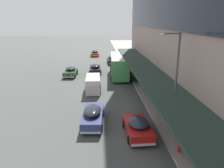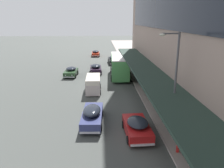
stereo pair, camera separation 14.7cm
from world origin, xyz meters
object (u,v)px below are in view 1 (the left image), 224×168
at_px(sedan_second_mid, 95,53).
at_px(sedan_oncoming_front, 93,115).
at_px(vw_van, 93,83).
at_px(fire_hydrant, 179,147).
at_px(sedan_trailing_mid, 71,72).
at_px(sedan_oncoming_rear, 112,60).
at_px(transit_bus_kerbside_front, 119,65).
at_px(street_lamp, 174,79).
at_px(sedan_lead_mid, 138,127).
at_px(sedan_far_back, 95,69).

bearing_deg(sedan_second_mid, sedan_oncoming_front, -89.42).
distance_m(sedan_oncoming_front, vw_van, 9.07).
height_order(vw_van, fire_hydrant, vw_van).
height_order(sedan_trailing_mid, fire_hydrant, sedan_trailing_mid).
bearing_deg(sedan_oncoming_rear, vw_van, -101.10).
bearing_deg(transit_bus_kerbside_front, street_lamp, -82.77).
xyz_separation_m(transit_bus_kerbside_front, sedan_lead_mid, (-0.19, -18.64, -1.20)).
xyz_separation_m(street_lamp, fire_hydrant, (-0.20, -2.51, -4.19)).
bearing_deg(sedan_oncoming_front, transit_bus_kerbside_front, 76.92).
xyz_separation_m(sedan_far_back, vw_van, (-0.13, -10.05, 0.33)).
distance_m(sedan_far_back, fire_hydrant, 24.79).
xyz_separation_m(sedan_oncoming_rear, fire_hydrant, (2.57, -32.23, -0.30)).
bearing_deg(sedan_oncoming_front, sedan_oncoming_rear, 82.88).
bearing_deg(sedan_trailing_mid, sedan_lead_mid, -68.59).
bearing_deg(sedan_far_back, sedan_oncoming_front, -89.88).
bearing_deg(sedan_oncoming_front, sedan_trailing_mid, 103.17).
height_order(street_lamp, fire_hydrant, street_lamp).
height_order(sedan_trailing_mid, vw_van, vw_van).
xyz_separation_m(sedan_far_back, fire_hydrant, (6.02, -24.04, -0.27)).
distance_m(sedan_lead_mid, vw_van, 11.97).
xyz_separation_m(sedan_oncoming_rear, street_lamp, (2.77, -29.72, 3.89)).
relative_size(sedan_oncoming_rear, sedan_trailing_mid, 1.11).
relative_size(transit_bus_kerbside_front, sedan_oncoming_rear, 1.94).
relative_size(sedan_second_mid, fire_hydrant, 6.60).
xyz_separation_m(sedan_oncoming_rear, sedan_lead_mid, (0.20, -29.58, -0.05)).
xyz_separation_m(sedan_lead_mid, vw_van, (-3.77, 11.35, 0.35)).
distance_m(transit_bus_kerbside_front, sedan_oncoming_rear, 11.02).
height_order(sedan_oncoming_front, fire_hydrant, sedan_oncoming_front).
distance_m(sedan_oncoming_rear, street_lamp, 30.10).
xyz_separation_m(sedan_second_mid, street_lamp, (6.56, -39.72, 3.96)).
bearing_deg(street_lamp, transit_bus_kerbside_front, 97.23).
distance_m(sedan_second_mid, sedan_trailing_mid, 20.48).
bearing_deg(sedan_far_back, sedan_second_mid, 91.07).
xyz_separation_m(sedan_second_mid, fire_hydrant, (6.36, -42.22, -0.22)).
distance_m(transit_bus_kerbside_front, sedan_second_mid, 21.39).
xyz_separation_m(transit_bus_kerbside_front, sedan_trailing_mid, (-7.81, 0.79, -1.20)).
bearing_deg(sedan_second_mid, vw_van, -89.57).
bearing_deg(sedan_oncoming_rear, sedan_trailing_mid, -126.13).
distance_m(sedan_oncoming_rear, vw_van, 18.58).
relative_size(sedan_lead_mid, fire_hydrant, 6.15).
xyz_separation_m(sedan_far_back, sedan_lead_mid, (3.64, -21.40, -0.02)).
relative_size(street_lamp, fire_hydrant, 11.28).
bearing_deg(fire_hydrant, transit_bus_kerbside_front, 95.85).
relative_size(sedan_oncoming_front, sedan_trailing_mid, 1.16).
relative_size(sedan_oncoming_front, street_lamp, 0.64).
bearing_deg(vw_van, sedan_oncoming_front, -88.94).
height_order(sedan_oncoming_front, vw_van, vw_van).
relative_size(transit_bus_kerbside_front, fire_hydrant, 13.36).
distance_m(transit_bus_kerbside_front, sedan_trailing_mid, 7.94).
distance_m(sedan_second_mid, sedan_far_back, 18.19).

